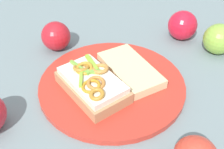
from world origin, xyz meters
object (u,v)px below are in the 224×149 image
at_px(sandwich, 92,84).
at_px(apple_1, 182,25).
at_px(bread_slice_side, 130,70).
at_px(apple_4, 219,39).
at_px(apple_0, 56,36).
at_px(plate, 112,84).

relative_size(sandwich, apple_1, 2.29).
relative_size(bread_slice_side, apple_4, 2.11).
distance_m(bread_slice_side, apple_1, 0.22).
bearing_deg(apple_0, bread_slice_side, 75.05).
bearing_deg(bread_slice_side, apple_4, -94.27).
bearing_deg(apple_1, sandwich, -26.31).
xyz_separation_m(apple_0, apple_4, (-0.11, 0.38, 0.00)).
relative_size(plate, apple_0, 4.27).
relative_size(apple_0, apple_4, 0.96).
height_order(plate, apple_0, apple_0).
height_order(sandwich, bread_slice_side, sandwich).
height_order(sandwich, apple_1, apple_1).
relative_size(bread_slice_side, apple_1, 2.07).
xyz_separation_m(sandwich, bread_slice_side, (-0.08, 0.06, -0.01)).
relative_size(apple_0, apple_1, 0.95).
relative_size(sandwich, apple_4, 2.33).
xyz_separation_m(bread_slice_side, apple_0, (-0.06, -0.21, 0.01)).
bearing_deg(apple_4, sandwich, -43.45).
bearing_deg(sandwich, plate, -90.33).
xyz_separation_m(apple_1, apple_4, (0.04, 0.09, -0.00)).
bearing_deg(sandwich, apple_4, -98.74).
bearing_deg(plate, bread_slice_side, 145.29).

